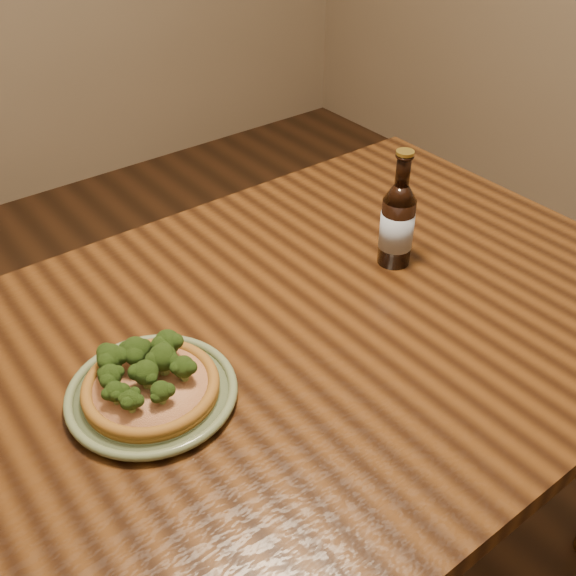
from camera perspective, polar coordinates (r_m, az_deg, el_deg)
table at (r=1.14m, az=-4.39°, el=-9.47°), size 1.60×0.90×0.75m
plate at (r=1.02m, az=-11.44°, el=-8.72°), size 0.25×0.25×0.02m
pizza at (r=1.01m, az=-11.69°, el=-7.72°), size 0.20×0.20×0.07m
beer_bottle at (r=1.25m, az=9.23°, el=5.43°), size 0.06×0.06×0.23m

